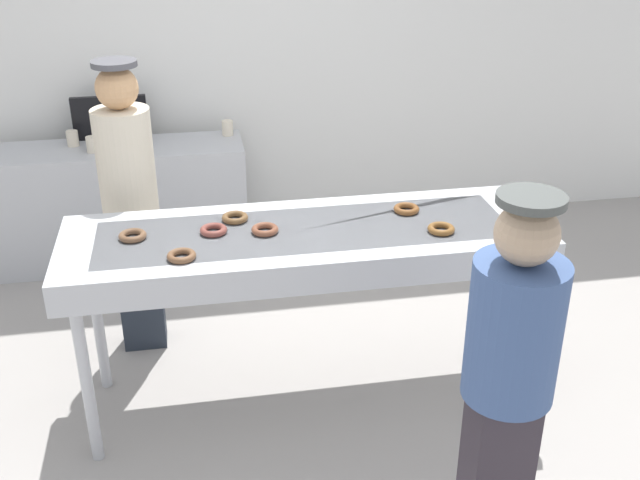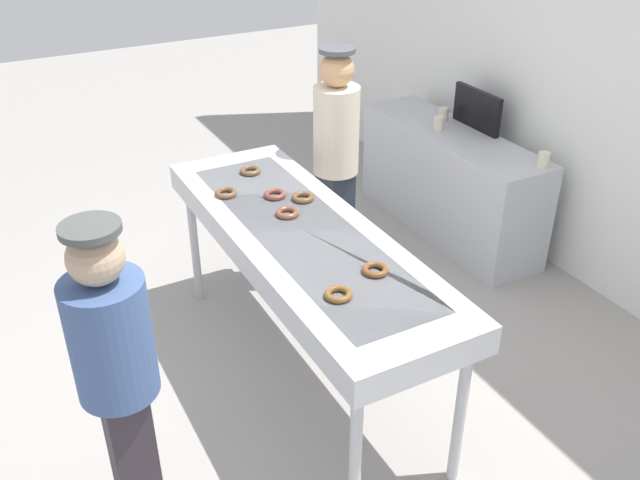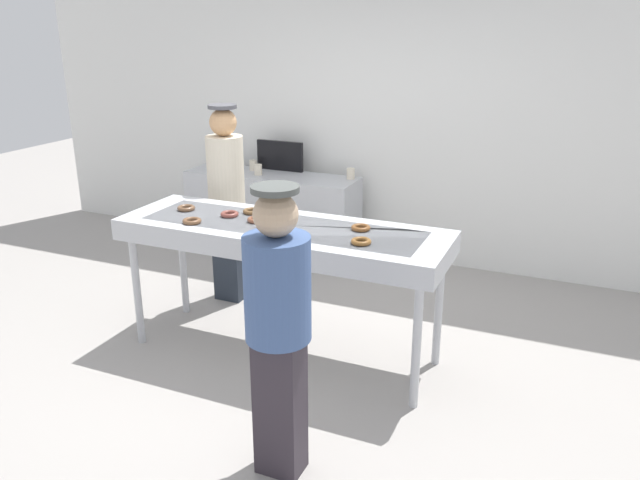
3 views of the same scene
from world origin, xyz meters
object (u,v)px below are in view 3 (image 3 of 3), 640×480
at_px(prep_counter, 272,214).
at_px(menu_display, 280,156).
at_px(chocolate_donut_0, 257,219).
at_px(paper_cup_1, 258,170).
at_px(chocolate_donut_5, 230,214).
at_px(chocolate_donut_6, 361,241).
at_px(worker_baker, 227,195).
at_px(paper_cup_0, 351,174).
at_px(chocolate_donut_2, 361,228).
at_px(chocolate_donut_4, 186,208).
at_px(customer_waiting, 278,320).
at_px(paper_cup_2, 253,165).
at_px(chocolate_donut_3, 192,221).
at_px(fryer_conveyor, 282,236).
at_px(chocolate_donut_1, 252,211).

height_order(prep_counter, menu_display, menu_display).
bearing_deg(chocolate_donut_0, paper_cup_1, 118.55).
relative_size(chocolate_donut_5, chocolate_donut_6, 1.00).
height_order(worker_baker, paper_cup_0, worker_baker).
distance_m(chocolate_donut_0, chocolate_donut_2, 0.74).
distance_m(chocolate_donut_6, paper_cup_0, 2.28).
bearing_deg(chocolate_donut_4, prep_counter, 97.45).
xyz_separation_m(worker_baker, customer_waiting, (1.41, -1.83, -0.04)).
relative_size(paper_cup_1, paper_cup_2, 1.00).
relative_size(chocolate_donut_0, chocolate_donut_2, 1.00).
relative_size(worker_baker, paper_cup_1, 15.89).
bearing_deg(paper_cup_1, chocolate_donut_3, -74.02).
distance_m(chocolate_donut_2, chocolate_donut_5, 0.97).
distance_m(chocolate_donut_6, paper_cup_1, 2.61).
bearing_deg(fryer_conveyor, chocolate_donut_6, -12.68).
xyz_separation_m(fryer_conveyor, paper_cup_0, (-0.24, 1.96, -0.01)).
height_order(chocolate_donut_0, prep_counter, chocolate_donut_0).
xyz_separation_m(fryer_conveyor, chocolate_donut_4, (-0.81, 0.04, 0.10)).
relative_size(chocolate_donut_4, customer_waiting, 0.08).
bearing_deg(chocolate_donut_5, worker_baker, 123.16).
xyz_separation_m(chocolate_donut_5, paper_cup_1, (-0.72, 1.72, -0.10)).
relative_size(fryer_conveyor, customer_waiting, 1.46).
relative_size(fryer_conveyor, chocolate_donut_4, 17.84).
xyz_separation_m(chocolate_donut_0, chocolate_donut_4, (-0.61, 0.04, 0.00)).
xyz_separation_m(chocolate_donut_2, paper_cup_2, (-1.83, 1.80, -0.10)).
distance_m(chocolate_donut_5, menu_display, 2.09).
height_order(chocolate_donut_5, paper_cup_2, chocolate_donut_5).
height_order(chocolate_donut_2, paper_cup_1, chocolate_donut_2).
relative_size(chocolate_donut_2, worker_baker, 0.08).
xyz_separation_m(chocolate_donut_1, paper_cup_1, (-0.83, 1.60, -0.10)).
distance_m(prep_counter, paper_cup_0, 0.94).
bearing_deg(chocolate_donut_2, chocolate_donut_3, -163.92).
height_order(customer_waiting, paper_cup_1, customer_waiting).
bearing_deg(paper_cup_0, paper_cup_1, -167.46).
xyz_separation_m(worker_baker, paper_cup_1, (-0.29, 1.08, -0.04)).
xyz_separation_m(chocolate_donut_2, chocolate_donut_6, (0.10, -0.26, 0.00)).
relative_size(chocolate_donut_2, chocolate_donut_4, 1.00).
relative_size(chocolate_donut_5, paper_cup_2, 1.23).
bearing_deg(customer_waiting, prep_counter, 130.07).
xyz_separation_m(fryer_conveyor, prep_counter, (-1.04, 1.83, -0.48)).
bearing_deg(chocolate_donut_5, paper_cup_1, 112.59).
bearing_deg(chocolate_donut_4, fryer_conveyor, -3.07).
relative_size(chocolate_donut_6, prep_counter, 0.07).
relative_size(chocolate_donut_2, chocolate_donut_6, 1.00).
bearing_deg(paper_cup_2, chocolate_donut_6, -46.92).
relative_size(chocolate_donut_5, paper_cup_0, 1.23).
relative_size(chocolate_donut_3, customer_waiting, 0.08).
bearing_deg(menu_display, chocolate_donut_0, -67.34).
distance_m(chocolate_donut_5, prep_counter, 1.98).
bearing_deg(paper_cup_1, chocolate_donut_5, -67.41).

